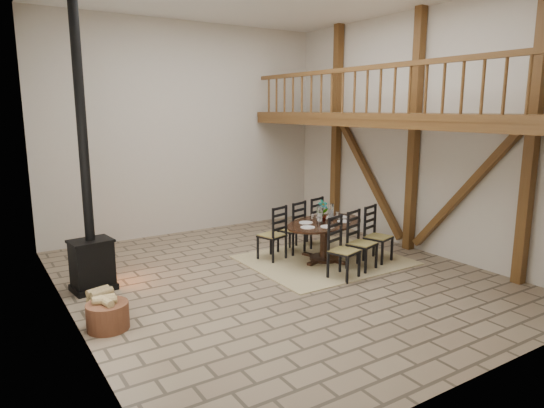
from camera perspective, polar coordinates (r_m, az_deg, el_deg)
ground at (r=8.88m, az=0.79°, el=-8.56°), size 8.00×8.00×0.00m
room_shell at (r=9.07m, az=7.25°, el=11.20°), size 7.02×8.02×5.01m
rug at (r=9.84m, az=6.17°, el=-6.57°), size 3.00×2.50×0.02m
dining_table at (r=9.73m, az=6.21°, el=-4.30°), size 2.28×2.54×1.23m
wood_stove at (r=8.49m, az=-20.70°, el=-2.34°), size 0.73×0.60×5.00m
log_basket at (r=7.21m, az=-18.77°, el=-12.24°), size 0.57×0.57×0.47m
log_stack at (r=7.85m, az=-19.54°, el=-10.57°), size 0.39×0.32×0.35m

